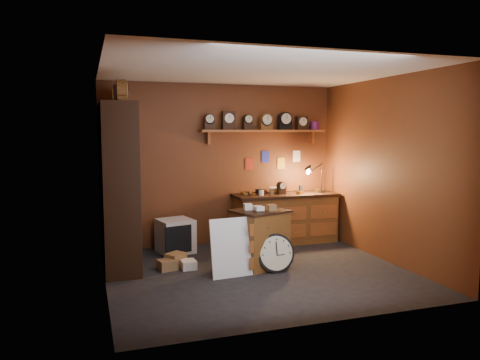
% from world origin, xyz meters
% --- Properties ---
extents(floor, '(4.00, 4.00, 0.00)m').
position_xyz_m(floor, '(0.00, 0.00, 0.00)').
color(floor, black).
rests_on(floor, ground).
extents(room_shell, '(4.02, 3.62, 2.71)m').
position_xyz_m(room_shell, '(0.04, 0.11, 1.72)').
color(room_shell, brown).
rests_on(room_shell, ground).
extents(shelving_unit, '(0.47, 1.60, 2.58)m').
position_xyz_m(shelving_unit, '(-1.79, 0.98, 1.25)').
color(shelving_unit, black).
rests_on(shelving_unit, ground).
extents(workbench, '(1.79, 0.66, 1.36)m').
position_xyz_m(workbench, '(1.05, 1.47, 0.47)').
color(workbench, brown).
rests_on(workbench, ground).
extents(low_cabinet, '(0.87, 0.80, 0.90)m').
position_xyz_m(low_cabinet, '(0.12, 0.24, 0.44)').
color(low_cabinet, brown).
rests_on(low_cabinet, ground).
extents(big_round_clock, '(0.53, 0.17, 0.53)m').
position_xyz_m(big_round_clock, '(0.23, -0.06, 0.26)').
color(big_round_clock, black).
rests_on(big_round_clock, ground).
extents(white_panel, '(0.61, 0.22, 0.79)m').
position_xyz_m(white_panel, '(-0.38, -0.05, 0.00)').
color(white_panel, silver).
rests_on(white_panel, ground).
extents(mini_fridge, '(0.61, 0.63, 0.53)m').
position_xyz_m(mini_fridge, '(-0.88, 1.39, 0.27)').
color(mini_fridge, silver).
rests_on(mini_fridge, ground).
extents(floor_box_a, '(0.28, 0.25, 0.15)m').
position_xyz_m(floor_box_a, '(-1.16, 0.48, 0.07)').
color(floor_box_a, olive).
rests_on(floor_box_a, ground).
extents(floor_box_b, '(0.20, 0.24, 0.12)m').
position_xyz_m(floor_box_b, '(-0.87, 0.45, 0.06)').
color(floor_box_b, white).
rests_on(floor_box_b, ground).
extents(floor_box_c, '(0.34, 0.33, 0.19)m').
position_xyz_m(floor_box_c, '(-1.02, 0.61, 0.10)').
color(floor_box_c, olive).
rests_on(floor_box_c, ground).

